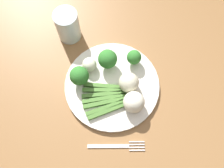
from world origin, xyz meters
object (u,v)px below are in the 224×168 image
at_px(dining_table, 117,116).
at_px(cauliflower_outer_edge, 89,65).
at_px(water_glass, 68,26).
at_px(fork, 117,146).
at_px(cauliflower_edge, 129,83).
at_px(cauliflower_back_right, 134,102).
at_px(broccoli_front, 79,76).
at_px(broccoli_near_center, 134,57).
at_px(asparagus_bundle, 108,98).
at_px(plate, 112,85).
at_px(broccoli_left, 108,59).

relative_size(dining_table, cauliflower_outer_edge, 28.34).
bearing_deg(water_glass, fork, 14.36).
relative_size(cauliflower_edge, cauliflower_back_right, 0.96).
xyz_separation_m(broccoli_front, broccoli_near_center, (-0.04, 0.17, -0.01)).
xyz_separation_m(cauliflower_back_right, cauliflower_outer_edge, (-0.14, -0.11, -0.01)).
relative_size(asparagus_bundle, broccoli_near_center, 2.81).
xyz_separation_m(plate, broccoli_front, (-0.03, -0.09, 0.05)).
height_order(asparagus_bundle, broccoli_left, broccoli_left).
bearing_deg(fork, dining_table, 88.63).
distance_m(broccoli_front, cauliflower_back_right, 0.18).
bearing_deg(cauliflower_edge, broccoli_near_center, 159.08).
distance_m(dining_table, cauliflower_edge, 0.17).
xyz_separation_m(broccoli_near_center, fork, (0.25, -0.09, -0.04)).
relative_size(broccoli_front, cauliflower_outer_edge, 1.59).
bearing_deg(broccoli_left, fork, -2.12).
bearing_deg(water_glass, cauliflower_outer_edge, 20.73).
distance_m(fork, water_glass, 0.41).
relative_size(asparagus_bundle, water_glass, 1.40).
xyz_separation_m(dining_table, cauliflower_edge, (-0.06, 0.04, 0.15)).
distance_m(plate, cauliflower_back_right, 0.10).
height_order(broccoli_near_center, cauliflower_edge, cauliflower_edge).
xyz_separation_m(cauliflower_back_right, fork, (0.11, -0.07, -0.04)).
bearing_deg(cauliflower_outer_edge, broccoli_left, 90.41).
bearing_deg(cauliflower_outer_edge, broccoli_near_center, 89.77).
relative_size(fork, water_glass, 1.49).
bearing_deg(fork, cauliflower_outer_edge, 108.85).
bearing_deg(dining_table, cauliflower_outer_edge, -153.94).
xyz_separation_m(dining_table, water_glass, (-0.28, -0.12, 0.16)).
bearing_deg(cauliflower_outer_edge, asparagus_bundle, 20.55).
relative_size(asparagus_bundle, fork, 0.94).
relative_size(broccoli_front, fork, 0.43).
bearing_deg(dining_table, cauliflower_back_right, 83.10).
distance_m(broccoli_left, cauliflower_edge, 0.10).
bearing_deg(asparagus_bundle, fork, 91.33).
bearing_deg(fork, cauliflower_edge, 78.63).
xyz_separation_m(dining_table, asparagus_bundle, (-0.03, -0.03, 0.13)).
xyz_separation_m(plate, asparagus_bundle, (0.04, -0.02, 0.01)).
bearing_deg(water_glass, cauliflower_edge, 36.40).
distance_m(asparagus_bundle, broccoli_left, 0.12).
bearing_deg(cauliflower_outer_edge, fork, 10.69).
height_order(cauliflower_back_right, cauliflower_outer_edge, cauliflower_back_right).
bearing_deg(water_glass, dining_table, 23.43).
bearing_deg(cauliflower_edge, plate, -104.52).
distance_m(dining_table, broccoli_left, 0.22).
height_order(dining_table, broccoli_near_center, broccoli_near_center).
bearing_deg(broccoli_near_center, broccoli_front, -76.70).
bearing_deg(cauliflower_back_right, fork, -30.70).
bearing_deg(broccoli_near_center, cauliflower_outer_edge, -90.23).
xyz_separation_m(broccoli_left, cauliflower_back_right, (0.14, 0.06, -0.01)).
relative_size(broccoli_left, water_glass, 0.65).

